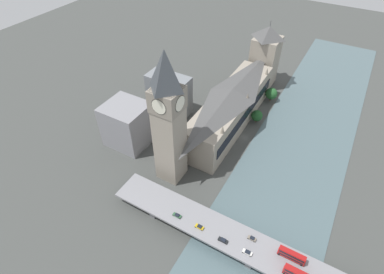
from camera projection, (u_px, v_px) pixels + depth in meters
ground_plane at (244, 137)px, 198.34m from camera, size 600.00×600.00×0.00m
river_water at (296, 156)px, 185.33m from camera, size 58.01×360.00×0.30m
parliament_hall at (231, 107)px, 199.04m from camera, size 22.69×95.74×28.96m
clock_tower at (169, 118)px, 147.06m from camera, size 14.35×14.35×77.72m
victoria_tower at (265, 56)px, 232.42m from camera, size 19.35×19.35×51.45m
road_bridge at (255, 249)px, 134.65m from camera, size 148.01×16.93×6.43m
double_decker_bus_lead at (292, 255)px, 128.57m from camera, size 11.77×2.47×4.85m
double_decker_bus_rear at (298, 274)px, 122.42m from camera, size 11.82×2.65×5.06m
car_northbound_lead at (177, 215)px, 145.67m from camera, size 4.39×1.85×1.26m
car_northbound_mid at (199, 227)px, 140.94m from camera, size 4.16×1.88×1.45m
car_northbound_tail at (247, 252)px, 131.67m from camera, size 4.43×1.92×1.29m
car_southbound_lead at (252, 238)px, 136.56m from camera, size 3.91×1.74×1.45m
car_southbound_mid at (223, 240)px, 135.87m from camera, size 4.54×1.84×1.44m
city_block_west at (128, 124)px, 186.50m from camera, size 25.70×23.76×27.84m
city_block_center at (169, 94)px, 210.13m from camera, size 29.99×14.64×28.80m
tree_embankment_near at (271, 94)px, 224.50m from camera, size 8.72×8.72×11.12m
tree_embankment_mid at (257, 116)px, 206.22m from camera, size 7.84×7.84×9.66m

